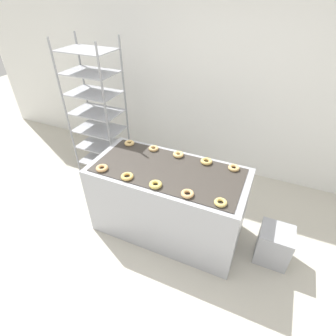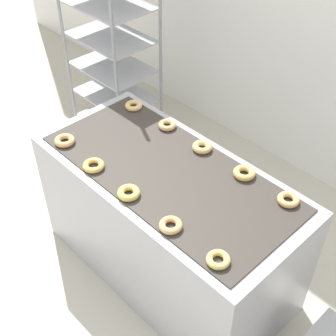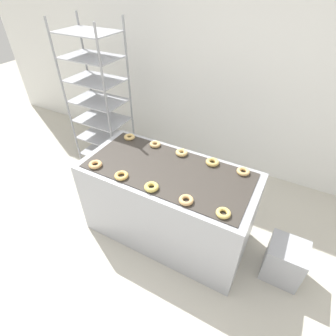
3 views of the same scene
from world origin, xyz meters
TOP-DOWN VIEW (x-y plane):
  - ground_plane at (0.00, 0.00)m, footprint 14.00×14.00m
  - wall_back at (0.00, 2.12)m, footprint 8.00×0.05m
  - fryer_machine at (0.00, 0.63)m, footprint 1.59×0.76m
  - baking_rack_cart at (-1.34, 1.30)m, footprint 0.67×0.46m
  - glaze_bin at (1.14, 0.69)m, footprint 0.32×0.30m
  - donut_near_leftmost at (-0.60, 0.37)m, footprint 0.12×0.12m
  - donut_near_left at (-0.30, 0.35)m, footprint 0.12×0.12m
  - donut_near_center at (-0.00, 0.35)m, footprint 0.12×0.12m
  - donut_near_right at (0.31, 0.35)m, footprint 0.11×0.11m
  - donut_near_rightmost at (0.60, 0.36)m, footprint 0.11×0.11m
  - donut_far_leftmost at (-0.60, 0.90)m, footprint 0.11×0.11m
  - donut_far_left at (-0.30, 0.91)m, footprint 0.11×0.11m
  - donut_far_center at (0.00, 0.90)m, footprint 0.12×0.12m
  - donut_far_right at (0.31, 0.90)m, footprint 0.12×0.12m
  - donut_far_rightmost at (0.59, 0.90)m, footprint 0.11×0.11m

SIDE VIEW (x-z plane):
  - ground_plane at x=0.00m, z-range 0.00..0.00m
  - glaze_bin at x=1.14m, z-range 0.00..0.40m
  - fryer_machine at x=0.00m, z-range 0.00..0.84m
  - donut_near_rightmost at x=0.60m, z-range 0.84..0.88m
  - donut_near_left at x=-0.30m, z-range 0.84..0.88m
  - donut_far_rightmost at x=0.59m, z-range 0.84..0.88m
  - donut_near_right at x=0.31m, z-range 0.84..0.88m
  - donut_far_left at x=-0.30m, z-range 0.84..0.88m
  - donut_far_leftmost at x=-0.60m, z-range 0.84..0.88m
  - donut_near_leftmost at x=-0.60m, z-range 0.84..0.88m
  - donut_far_right at x=0.31m, z-range 0.84..0.88m
  - donut_near_center at x=0.00m, z-range 0.84..0.88m
  - donut_far_center at x=0.00m, z-range 0.84..0.88m
  - baking_rack_cart at x=-1.34m, z-range 0.02..1.88m
  - wall_back at x=0.00m, z-range 0.00..2.80m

